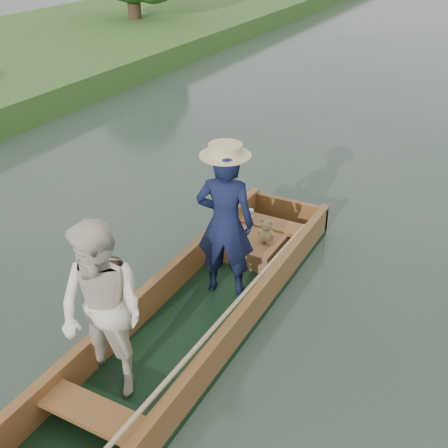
% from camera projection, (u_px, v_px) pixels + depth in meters
% --- Properties ---
extents(ground, '(120.00, 120.00, 0.00)m').
position_uv_depth(ground, '(197.00, 328.00, 5.88)').
color(ground, '#283D30').
rests_on(ground, ground).
extents(punt, '(1.20, 5.00, 1.80)m').
position_uv_depth(punt, '(179.00, 287.00, 5.49)').
color(punt, black).
rests_on(punt, ground).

